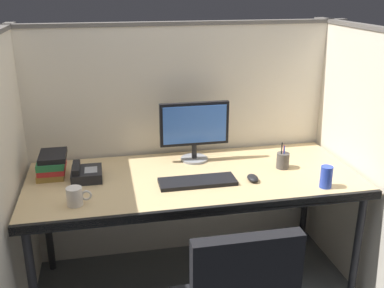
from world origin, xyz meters
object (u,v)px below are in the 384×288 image
Objects in this scene: pen_cup at (283,160)px; book_stack at (52,165)px; soda_can at (326,177)px; keyboard_main at (197,182)px; computer_mouse at (253,178)px; monitor_center at (194,127)px; desk_phone at (86,174)px; coffee_mug at (75,196)px; desk at (194,185)px.

pen_cup is 1.36m from book_stack.
keyboard_main is at bearing 164.57° from soda_can.
computer_mouse reaches higher than keyboard_main.
soda_can is at bearing -17.45° from book_stack.
desk_phone is (-0.66, -0.16, -0.18)m from monitor_center.
computer_mouse is (0.26, -0.37, -0.20)m from monitor_center.
book_stack reaches higher than coffee_mug.
coffee_mug reaches higher than desk_phone.
desk is at bearing -13.20° from book_stack.
monitor_center is 2.26× the size of desk_phone.
coffee_mug is at bearing -168.68° from pen_cup.
keyboard_main is 0.56m from pen_cup.
coffee_mug is (-0.71, -0.47, -0.17)m from monitor_center.
soda_can is (0.68, -0.19, 0.05)m from keyboard_main.
coffee_mug is at bearing -161.65° from desk.
desk is 15.57× the size of soda_can.
desk is at bearing -102.05° from monitor_center.
soda_can is 1.33m from coffee_mug.
desk_phone is at bearing -25.61° from book_stack.
desk_phone is (-0.61, 0.10, 0.08)m from desk.
pen_cup is 1.31× the size of coffee_mug.
pen_cup is at bearing 11.70° from keyboard_main.
pen_cup is (0.55, 0.11, 0.04)m from keyboard_main.
book_stack is (-0.85, -0.07, -0.15)m from monitor_center.
pen_cup is at bearing 2.51° from desk.
pen_cup is (0.49, -0.23, -0.17)m from monitor_center.
monitor_center is at bearing 4.54° from book_stack.
book_stack is (-0.80, 0.19, 0.12)m from desk.
computer_mouse is at bearing -5.26° from keyboard_main.
computer_mouse is 0.97m from coffee_mug.
book_stack is at bearing 154.39° from desk_phone.
monitor_center is 0.87m from coffee_mug.
keyboard_main is at bearing -89.97° from desk.
coffee_mug is at bearing -97.93° from desk_phone.
book_stack is at bearing 173.09° from pen_cup.
keyboard_main is 0.31m from computer_mouse.
pen_cup is at bearing -3.58° from desk_phone.
coffee_mug is (-0.65, -0.13, 0.04)m from keyboard_main.
desk is 0.37m from monitor_center.
keyboard_main is 0.70m from soda_can.
desk is 19.79× the size of computer_mouse.
computer_mouse is (0.31, -0.03, 0.01)m from keyboard_main.
desk is at bearing 90.03° from keyboard_main.
keyboard_main is 3.52× the size of soda_can.
pen_cup is (0.55, 0.02, 0.10)m from desk.
keyboard_main is 4.48× the size of computer_mouse.
desk is 0.70m from coffee_mug.
coffee_mug reaches higher than computer_mouse.
desk_phone is at bearing 166.88° from computer_mouse.
coffee_mug reaches higher than desk.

